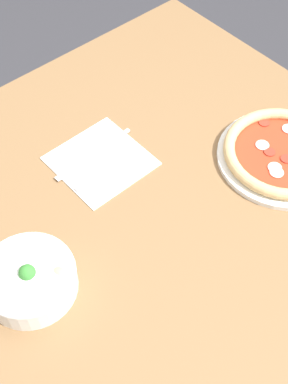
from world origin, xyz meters
TOP-DOWN VIEW (x-y plane):
  - ground_plane at (0.00, 0.00)m, footprint 8.00×8.00m
  - dining_table at (0.00, 0.00)m, footprint 1.21×1.05m
  - pizza at (-0.03, -0.27)m, footprint 0.29×0.29m
  - bowl at (0.07, 0.34)m, footprint 0.18×0.18m
  - napkin at (0.24, 0.04)m, footprint 0.20×0.20m
  - fork at (0.21, 0.04)m, footprint 0.02×0.19m
  - knife at (0.26, 0.04)m, footprint 0.02×0.22m

SIDE VIEW (x-z plane):
  - ground_plane at x=0.00m, z-range 0.00..0.00m
  - dining_table at x=0.00m, z-range 0.27..0.99m
  - napkin at x=0.24m, z-range 0.72..0.72m
  - knife at x=0.26m, z-range 0.72..0.73m
  - fork at x=0.21m, z-range 0.72..0.73m
  - pizza at x=-0.03m, z-range 0.72..0.76m
  - bowl at x=0.07m, z-range 0.72..0.79m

